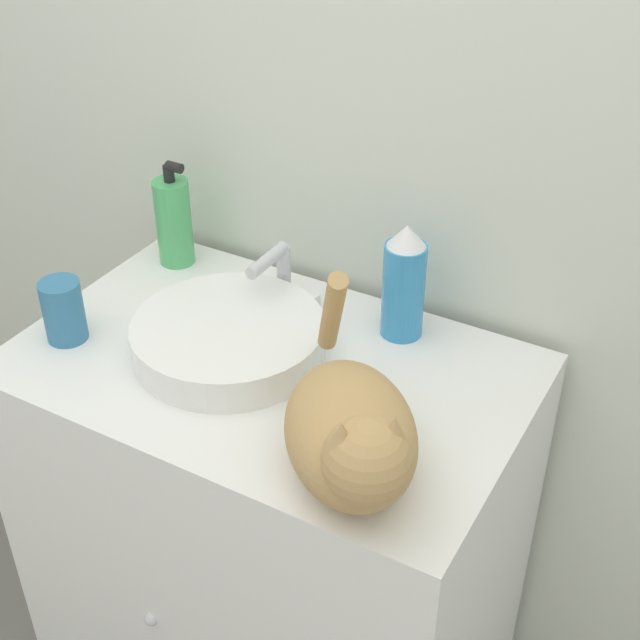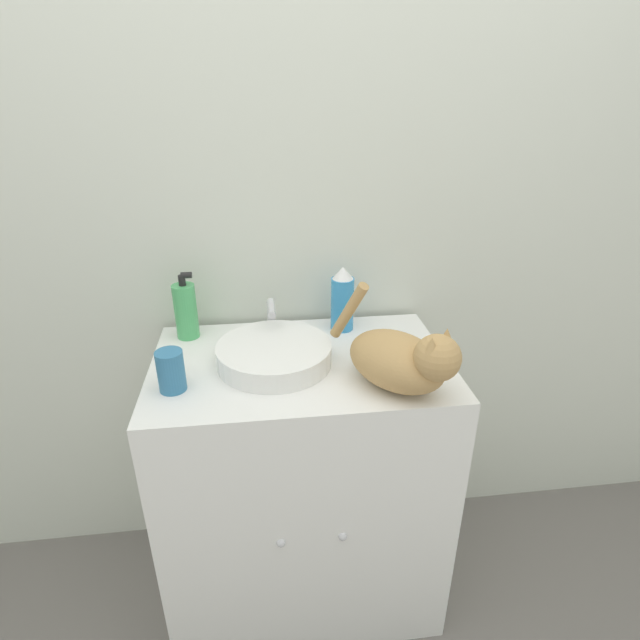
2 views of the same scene
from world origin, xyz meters
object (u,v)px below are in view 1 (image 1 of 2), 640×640
(spray_bottle, at_px, (404,282))
(cup, at_px, (63,311))
(cat, at_px, (353,434))
(soap_bottle, at_px, (174,221))

(spray_bottle, height_order, cup, spray_bottle)
(cat, bearing_deg, spray_bottle, 156.95)
(spray_bottle, bearing_deg, soap_bottle, 179.46)
(cat, relative_size, soap_bottle, 1.72)
(soap_bottle, bearing_deg, cat, -32.23)
(soap_bottle, height_order, cup, soap_bottle)
(spray_bottle, distance_m, cup, 0.55)
(cup, bearing_deg, spray_bottle, 31.13)
(cat, bearing_deg, cup, -133.91)
(soap_bottle, xyz_separation_m, spray_bottle, (0.46, -0.00, 0.01))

